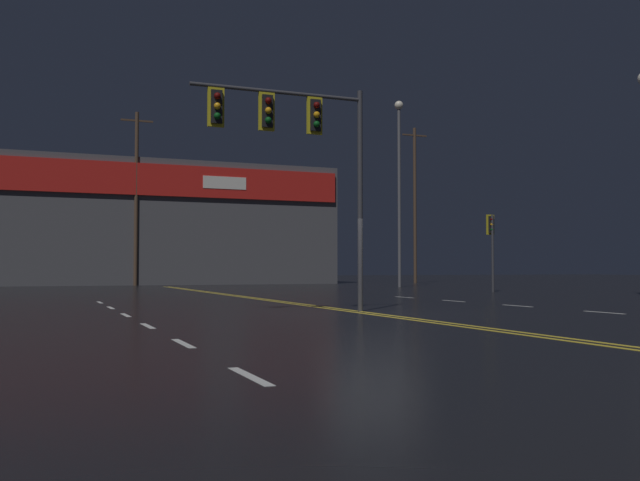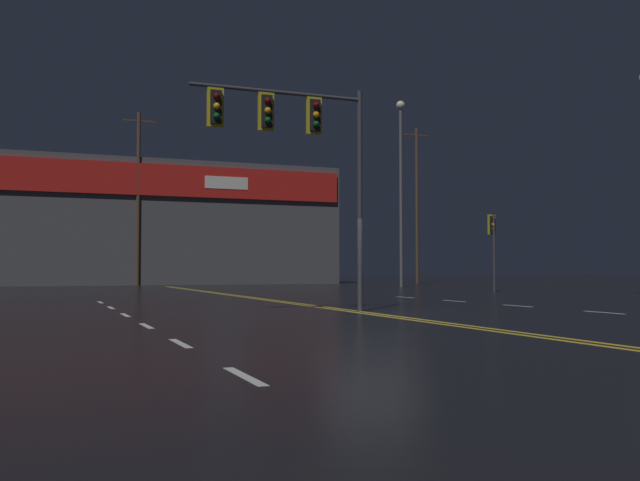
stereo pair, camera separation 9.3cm
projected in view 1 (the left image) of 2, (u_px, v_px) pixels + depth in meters
name	position (u px, v px, depth m)	size (l,w,h in m)	color
ground_plane	(372.00, 314.00, 18.12)	(200.00, 200.00, 0.00)	black
road_markings	(457.00, 317.00, 16.79)	(17.48, 60.00, 0.01)	gold
traffic_signal_median	(291.00, 132.00, 18.57)	(4.73, 0.36, 5.99)	#38383D
traffic_signal_corner_northeast	(491.00, 235.00, 35.06)	(0.42, 0.36, 3.82)	#38383D
streetlight_near_left	(399.00, 171.00, 45.36)	(0.56, 0.56, 11.89)	#59595E
building_backdrop	(146.00, 225.00, 54.50)	(27.70, 10.23, 8.96)	#4C4C51
utility_pole_row	(137.00, 193.00, 49.39)	(46.28, 0.26, 12.60)	#4C3828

